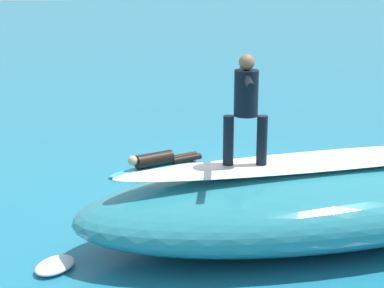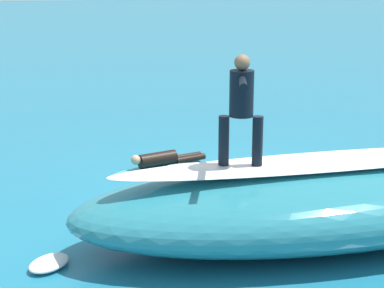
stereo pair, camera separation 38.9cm
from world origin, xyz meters
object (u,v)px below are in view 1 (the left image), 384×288
at_px(surfer_riding, 246,101).
at_px(surfer_paddling, 160,159).
at_px(surfboard_paddling, 154,168).
at_px(surfboard_riding, 245,167).

relative_size(surfer_riding, surfer_paddling, 1.00).
distance_m(surfer_riding, surfboard_paddling, 4.32).
distance_m(surfboard_riding, surfer_riding, 0.94).
bearing_deg(surfboard_riding, surfboard_paddling, -67.15).
height_order(surfer_riding, surfer_paddling, surfer_riding).
height_order(surfboard_riding, surfer_paddling, surfboard_riding).
relative_size(surfboard_riding, surfer_riding, 1.37).
bearing_deg(surfboard_paddling, surfer_paddling, 180.00).
distance_m(surfboard_paddling, surfer_paddling, 0.21).
height_order(surfboard_paddling, surfer_paddling, surfer_paddling).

